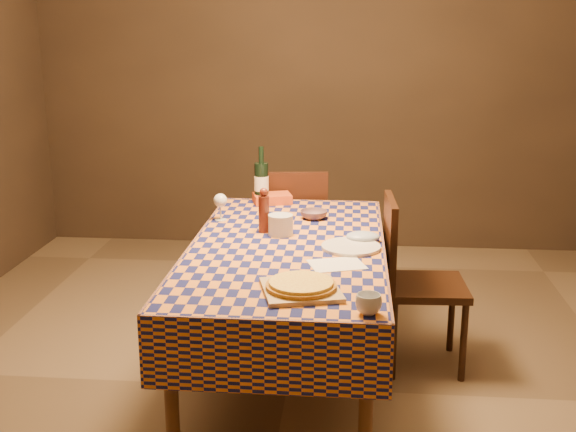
# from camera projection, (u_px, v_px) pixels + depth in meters

# --- Properties ---
(room) EXTENTS (5.00, 5.10, 2.70)m
(room) POSITION_uv_depth(u_px,v_px,m) (287.00, 125.00, 3.34)
(room) COLOR brown
(room) RESTS_ON ground
(dining_table) EXTENTS (0.94, 1.84, 0.77)m
(dining_table) POSITION_uv_depth(u_px,v_px,m) (287.00, 259.00, 3.51)
(dining_table) COLOR brown
(dining_table) RESTS_ON ground
(cutting_board) EXTENTS (0.36, 0.36, 0.02)m
(cutting_board) POSITION_uv_depth(u_px,v_px,m) (301.00, 290.00, 2.88)
(cutting_board) COLOR #A6854E
(cutting_board) RESTS_ON dining_table
(pizza) EXTENTS (0.35, 0.35, 0.03)m
(pizza) POSITION_uv_depth(u_px,v_px,m) (301.00, 285.00, 2.87)
(pizza) COLOR #955F18
(pizza) RESTS_ON cutting_board
(pepper_mill) EXTENTS (0.07, 0.07, 0.23)m
(pepper_mill) POSITION_uv_depth(u_px,v_px,m) (264.00, 212.00, 3.68)
(pepper_mill) COLOR #531E13
(pepper_mill) RESTS_ON dining_table
(bowl) EXTENTS (0.17, 0.17, 0.05)m
(bowl) POSITION_uv_depth(u_px,v_px,m) (314.00, 215.00, 3.95)
(bowl) COLOR #654C55
(bowl) RESTS_ON dining_table
(wine_glass) EXTENTS (0.07, 0.07, 0.15)m
(wine_glass) POSITION_uv_depth(u_px,v_px,m) (220.00, 201.00, 3.90)
(wine_glass) COLOR silver
(wine_glass) RESTS_ON dining_table
(wine_bottle) EXTENTS (0.11, 0.11, 0.34)m
(wine_bottle) POSITION_uv_depth(u_px,v_px,m) (261.00, 182.00, 4.27)
(wine_bottle) COLOR black
(wine_bottle) RESTS_ON dining_table
(deli_tub) EXTENTS (0.16, 0.16, 0.10)m
(deli_tub) POSITION_uv_depth(u_px,v_px,m) (281.00, 225.00, 3.64)
(deli_tub) COLOR silver
(deli_tub) RESTS_ON dining_table
(takeout_container) EXTENTS (0.25, 0.21, 0.05)m
(takeout_container) POSITION_uv_depth(u_px,v_px,m) (272.00, 198.00, 4.29)
(takeout_container) COLOR #B94418
(takeout_container) RESTS_ON dining_table
(white_plate) EXTENTS (0.37, 0.37, 0.02)m
(white_plate) POSITION_uv_depth(u_px,v_px,m) (351.00, 247.00, 3.43)
(white_plate) COLOR silver
(white_plate) RESTS_ON dining_table
(tumbler) EXTENTS (0.11, 0.11, 0.08)m
(tumbler) POSITION_uv_depth(u_px,v_px,m) (369.00, 304.00, 2.65)
(tumbler) COLOR silver
(tumbler) RESTS_ON dining_table
(flour_patch) EXTENTS (0.28, 0.25, 0.00)m
(flour_patch) POSITION_uv_depth(u_px,v_px,m) (337.00, 264.00, 3.20)
(flour_patch) COLOR white
(flour_patch) RESTS_ON dining_table
(flour_bag) EXTENTS (0.20, 0.18, 0.05)m
(flour_bag) POSITION_uv_depth(u_px,v_px,m) (363.00, 237.00, 3.54)
(flour_bag) COLOR #A1B3CF
(flour_bag) RESTS_ON dining_table
(chair_far) EXTENTS (0.47, 0.48, 0.93)m
(chair_far) POSITION_uv_depth(u_px,v_px,m) (293.00, 231.00, 4.60)
(chair_far) COLOR black
(chair_far) RESTS_ON ground
(chair_right) EXTENTS (0.45, 0.44, 0.93)m
(chair_right) POSITION_uv_depth(u_px,v_px,m) (410.00, 274.00, 3.82)
(chair_right) COLOR black
(chair_right) RESTS_ON ground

